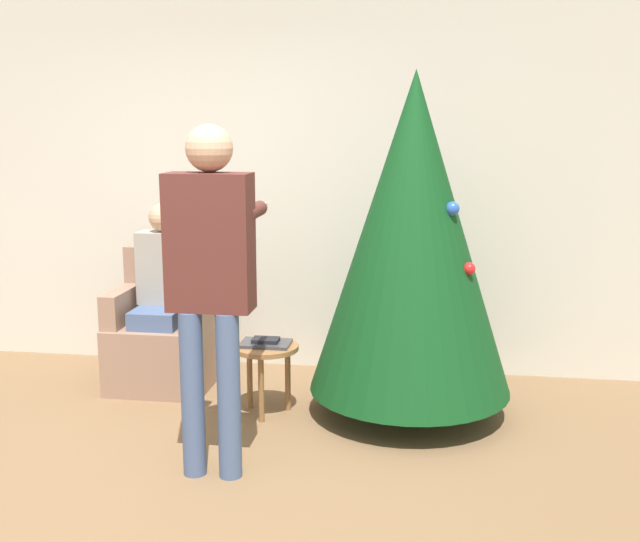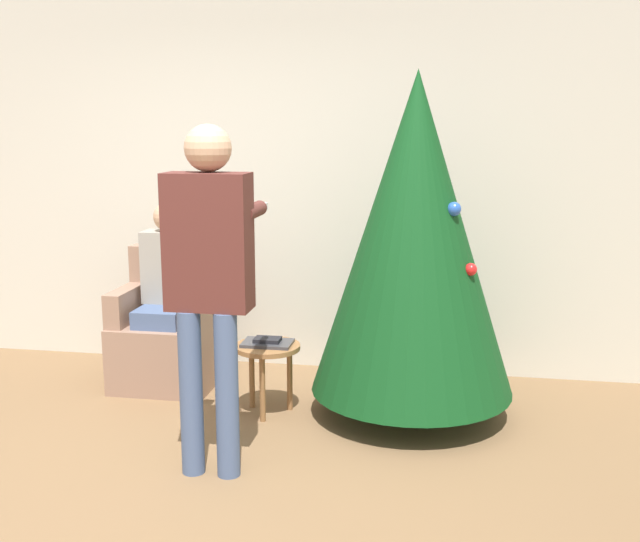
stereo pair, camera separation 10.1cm
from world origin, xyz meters
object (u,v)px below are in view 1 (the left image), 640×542
Objects in this scene: christmas_tree at (412,235)px; side_stool at (266,356)px; person_seated at (162,287)px; armchair at (165,336)px; person_standing at (210,268)px.

side_stool is (-0.89, -0.14, -0.76)m from christmas_tree.
person_seated is 0.97m from side_stool.
armchair is 0.35m from person_seated.
person_seated is 2.84× the size of side_stool.
christmas_tree is 2.24× the size of armchair.
person_seated is (0.00, -0.02, 0.35)m from armchair.
side_stool is (0.09, 0.81, -0.71)m from person_standing.
person_standing is 1.09m from side_stool.
person_seated is at bearing -90.00° from armchair.
armchair is at bearing 90.00° from person_seated.
christmas_tree is 1.17× the size of person_standing.
person_seated is at bearing 153.10° from side_stool.
armchair is at bearing 120.01° from person_standing.
side_stool is at bearing -28.07° from armchair.
christmas_tree is 1.90m from armchair.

